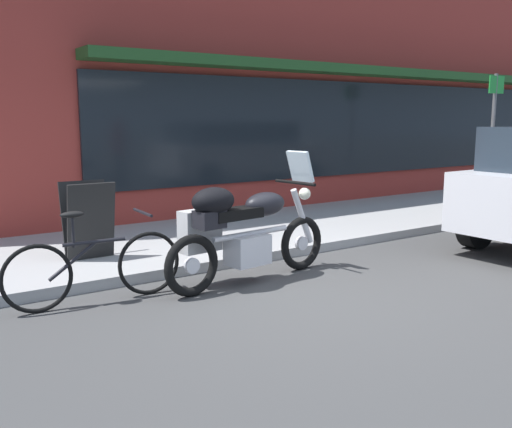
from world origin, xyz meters
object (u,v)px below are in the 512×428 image
touring_motorcycle (240,229)px  sandwich_board_sign (88,220)px  parked_bicycle (95,267)px  parking_sign_pole (493,128)px

touring_motorcycle → sandwich_board_sign: (-1.12, 1.55, -0.03)m
parked_bicycle → sandwich_board_sign: bearing=74.1°
touring_motorcycle → parking_sign_pole: (6.54, 1.40, 0.97)m
sandwich_board_sign → parking_sign_pole: parking_sign_pole is taller
touring_motorcycle → parked_bicycle: bearing=171.8°
parked_bicycle → sandwich_board_sign: size_ratio=1.90×
sandwich_board_sign → parked_bicycle: bearing=-105.9°
sandwich_board_sign → parking_sign_pole: (7.66, -0.15, 0.99)m
sandwich_board_sign → parking_sign_pole: size_ratio=0.37×
touring_motorcycle → sandwich_board_sign: touring_motorcycle is taller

